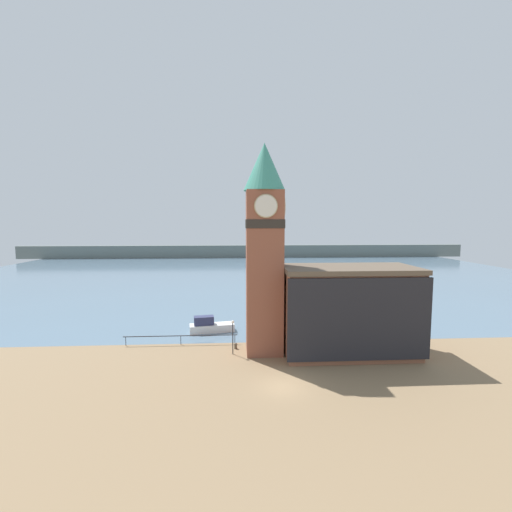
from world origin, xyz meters
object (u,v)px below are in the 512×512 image
(clock_tower, at_px, (264,244))
(mooring_bollard_near, at_px, (236,345))
(lamp_post, at_px, (233,330))
(pier_building, at_px, (349,310))
(boat_near, at_px, (210,326))

(clock_tower, bearing_deg, mooring_bollard_near, 163.43)
(clock_tower, bearing_deg, lamp_post, -169.42)
(clock_tower, distance_m, pier_building, 11.59)
(boat_near, relative_size, lamp_post, 1.59)
(boat_near, bearing_deg, pier_building, -36.18)
(clock_tower, relative_size, lamp_post, 6.02)
(pier_building, distance_m, mooring_bollard_near, 13.11)
(pier_building, bearing_deg, boat_near, 152.48)
(clock_tower, height_order, mooring_bollard_near, clock_tower)
(boat_near, distance_m, lamp_post, 8.56)
(pier_building, xyz_separation_m, mooring_bollard_near, (-12.21, 1.88, -4.38))
(mooring_bollard_near, relative_size, lamp_post, 0.18)
(clock_tower, relative_size, mooring_bollard_near, 32.77)
(mooring_bollard_near, bearing_deg, lamp_post, -100.62)
(boat_near, bearing_deg, clock_tower, -56.50)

